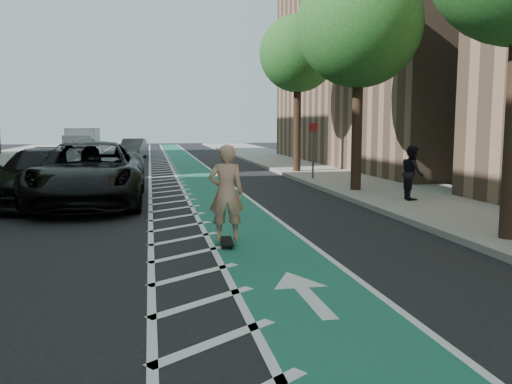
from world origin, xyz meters
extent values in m
plane|color=black|center=(0.00, 0.00, 0.00)|extent=(120.00, 120.00, 0.00)
cube|color=#1A5E48|center=(3.00, 10.00, 0.01)|extent=(2.00, 90.00, 0.01)
cube|color=silver|center=(1.50, 10.00, 0.01)|extent=(1.40, 90.00, 0.01)
cube|color=gray|center=(9.50, 10.00, 0.07)|extent=(5.00, 90.00, 0.15)
cube|color=gray|center=(7.05, 10.00, 0.08)|extent=(0.12, 90.00, 0.16)
cube|color=#84664C|center=(17.50, 20.00, 9.50)|extent=(14.00, 22.00, 19.00)
cylinder|color=#382619|center=(7.90, 0.00, 2.20)|extent=(0.36, 0.36, 4.40)
cylinder|color=#382619|center=(7.90, 8.00, 2.20)|extent=(0.36, 0.36, 4.40)
sphere|color=#1B531E|center=(7.90, 8.00, 5.80)|extent=(4.20, 4.20, 4.20)
cylinder|color=#382619|center=(7.90, 16.00, 2.20)|extent=(0.36, 0.36, 4.40)
sphere|color=#1B531E|center=(7.90, 16.00, 5.80)|extent=(4.20, 4.20, 4.20)
cylinder|color=#4C4C4C|center=(7.60, 12.00, 1.20)|extent=(0.08, 0.08, 2.40)
cube|color=red|center=(7.60, 12.00, 2.30)|extent=(0.35, 0.02, 0.35)
cube|color=black|center=(2.30, 0.60, 0.10)|extent=(0.31, 0.88, 0.03)
cylinder|color=black|center=(2.23, 0.89, 0.03)|extent=(0.04, 0.07, 0.07)
cylinder|color=black|center=(2.41, 0.88, 0.03)|extent=(0.04, 0.07, 0.07)
cylinder|color=black|center=(2.19, 0.32, 0.03)|extent=(0.04, 0.07, 0.07)
cylinder|color=black|center=(2.37, 0.31, 0.03)|extent=(0.04, 0.07, 0.07)
imported|color=tan|center=(2.30, 0.60, 1.08)|extent=(0.74, 0.52, 1.93)
imported|color=black|center=(-0.99, 6.99, 0.96)|extent=(3.21, 6.91, 1.92)
imported|color=black|center=(-2.40, 7.50, 0.85)|extent=(2.82, 6.01, 1.70)
imported|color=gray|center=(-3.45, 27.15, 0.82)|extent=(2.32, 4.97, 1.65)
imported|color=#515156|center=(-0.33, 29.65, 0.70)|extent=(2.01, 4.42, 1.41)
imported|color=black|center=(8.63, 5.14, 0.97)|extent=(0.79, 0.92, 1.65)
cube|color=silver|center=(-4.52, 36.22, 1.06)|extent=(2.41, 3.45, 2.12)
cube|color=silver|center=(-4.58, 33.68, 0.79)|extent=(2.16, 1.75, 1.59)
cylinder|color=black|center=(-5.54, 33.28, 0.37)|extent=(0.28, 0.75, 0.74)
cylinder|color=black|center=(-3.64, 33.23, 0.37)|extent=(0.28, 0.75, 0.74)
cylinder|color=black|center=(-5.45, 37.09, 0.37)|extent=(0.28, 0.75, 0.74)
cylinder|color=black|center=(-3.54, 37.04, 0.37)|extent=(0.28, 0.75, 0.74)
cylinder|color=#FF650D|center=(-2.80, 9.50, 0.43)|extent=(0.50, 0.50, 0.86)
cylinder|color=silver|center=(-2.80, 9.50, 0.29)|extent=(0.51, 0.51, 0.11)
cylinder|color=silver|center=(-2.80, 9.50, 0.55)|extent=(0.51, 0.51, 0.11)
cylinder|color=black|center=(-2.80, 9.50, 0.02)|extent=(0.63, 0.63, 0.04)
cylinder|color=orange|center=(-3.41, 16.68, 0.42)|extent=(0.49, 0.49, 0.84)
cylinder|color=silver|center=(-3.41, 16.68, 0.28)|extent=(0.49, 0.49, 0.11)
cylinder|color=silver|center=(-3.41, 16.68, 0.54)|extent=(0.49, 0.49, 0.11)
cylinder|color=black|center=(-3.41, 16.68, 0.02)|extent=(0.62, 0.62, 0.04)
camera|label=1|loc=(0.83, -10.01, 2.44)|focal=38.00mm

